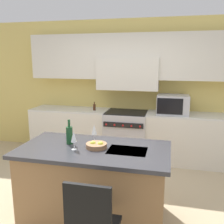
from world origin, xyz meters
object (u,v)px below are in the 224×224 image
object	(u,v)px
range_stove	(126,135)
wine_glass_near	(74,137)
microwave	(173,104)
wine_glass_far	(94,130)
fruit_bowl	(97,145)
oil_bottle_on_counter	(94,107)
wine_bottle	(69,135)

from	to	relation	value
range_stove	wine_glass_near	xyz separation A→B (m)	(-0.23, -2.12, 0.60)
microwave	wine_glass_far	distance (m)	2.04
fruit_bowl	oil_bottle_on_counter	size ratio (longest dim) A/B	1.44
wine_glass_far	fruit_bowl	size ratio (longest dim) A/B	0.89
fruit_bowl	wine_glass_near	bearing A→B (deg)	-152.52
range_stove	wine_glass_far	distance (m)	1.88
wine_glass_near	wine_glass_far	world-z (taller)	same
range_stove	wine_bottle	bearing A→B (deg)	-100.56
microwave	wine_glass_far	world-z (taller)	microwave
wine_bottle	wine_glass_near	xyz separation A→B (m)	(0.13, -0.19, 0.03)
microwave	wine_glass_far	xyz separation A→B (m)	(-0.95, -1.80, -0.05)
fruit_bowl	range_stove	bearing A→B (deg)	90.14
microwave	wine_glass_near	xyz separation A→B (m)	(-1.09, -2.14, -0.05)
microwave	wine_glass_near	size ratio (longest dim) A/B	2.64
wine_glass_far	range_stove	bearing A→B (deg)	87.07
wine_glass_near	oil_bottle_on_counter	distance (m)	2.13
wine_glass_far	oil_bottle_on_counter	size ratio (longest dim) A/B	1.29
microwave	wine_bottle	xyz separation A→B (m)	(-1.22, -1.95, -0.08)
range_stove	wine_glass_near	distance (m)	2.21
microwave	oil_bottle_on_counter	distance (m)	1.50
wine_bottle	wine_glass_far	distance (m)	0.31
range_stove	microwave	size ratio (longest dim) A/B	1.63
microwave	oil_bottle_on_counter	size ratio (longest dim) A/B	3.40
wine_glass_near	oil_bottle_on_counter	world-z (taller)	wine_glass_near
wine_glass_near	wine_glass_far	size ratio (longest dim) A/B	1.00
microwave	wine_glass_near	distance (m)	2.40
fruit_bowl	oil_bottle_on_counter	bearing A→B (deg)	108.07
oil_bottle_on_counter	wine_glass_far	bearing A→B (deg)	-72.70
wine_glass_near	oil_bottle_on_counter	bearing A→B (deg)	101.09
microwave	range_stove	bearing A→B (deg)	-178.76
range_stove	fruit_bowl	bearing A→B (deg)	-89.86
wine_glass_far	wine_bottle	bearing A→B (deg)	-150.81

